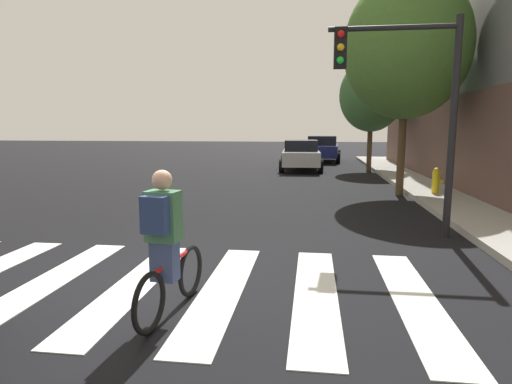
# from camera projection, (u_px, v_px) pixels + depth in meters

# --- Properties ---
(ground_plane) EXTENTS (120.00, 120.00, 0.00)m
(ground_plane) POSITION_uv_depth(u_px,v_px,m) (127.00, 285.00, 5.87)
(ground_plane) COLOR black
(crosswalk_stripes) EXTENTS (7.94, 3.63, 0.01)m
(crosswalk_stripes) POSITION_uv_depth(u_px,v_px,m) (135.00, 285.00, 5.85)
(crosswalk_stripes) COLOR silver
(crosswalk_stripes) RESTS_ON ground
(sedan_mid) EXTENTS (2.19, 4.46, 1.52)m
(sedan_mid) POSITION_uv_depth(u_px,v_px,m) (301.00, 155.00, 21.49)
(sedan_mid) COLOR #B7B7BC
(sedan_mid) RESTS_ON ground
(sedan_far) EXTENTS (2.45, 4.81, 1.62)m
(sedan_far) POSITION_uv_depth(u_px,v_px,m) (323.00, 148.00, 26.81)
(sedan_far) COLOR navy
(sedan_far) RESTS_ON ground
(cyclist) EXTENTS (0.39, 1.70, 1.69)m
(cyclist) POSITION_uv_depth(u_px,v_px,m) (166.00, 245.00, 4.76)
(cyclist) COLOR black
(cyclist) RESTS_ON ground
(traffic_light_near) EXTENTS (2.47, 0.28, 4.20)m
(traffic_light_near) POSITION_uv_depth(u_px,v_px,m) (410.00, 89.00, 8.16)
(traffic_light_near) COLOR black
(traffic_light_near) RESTS_ON ground
(fire_hydrant) EXTENTS (0.33, 0.22, 0.78)m
(fire_hydrant) POSITION_uv_depth(u_px,v_px,m) (436.00, 181.00, 13.03)
(fire_hydrant) COLOR gold
(fire_hydrant) RESTS_ON sidewalk
(street_tree_near) EXTENTS (3.80, 3.80, 6.76)m
(street_tree_near) POSITION_uv_depth(u_px,v_px,m) (407.00, 47.00, 13.02)
(street_tree_near) COLOR #4C3823
(street_tree_near) RESTS_ON ground
(street_tree_mid) EXTENTS (3.07, 3.07, 5.46)m
(street_tree_mid) POSITION_uv_depth(u_px,v_px,m) (372.00, 95.00, 20.64)
(street_tree_mid) COLOR #4C3823
(street_tree_mid) RESTS_ON ground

